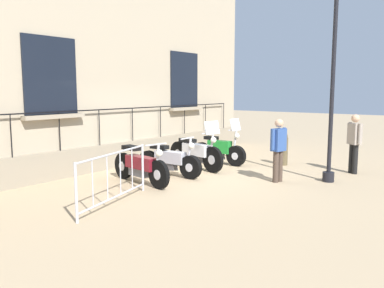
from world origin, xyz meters
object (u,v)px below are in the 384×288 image
Objects in this scene: motorcycle_maroon at (140,166)px; pedestrian_walking at (354,140)px; motorcycle_white at (196,153)px; lamppost at (336,21)px; crowd_barrier at (114,176)px; motorcycle_silver at (169,161)px; bollard at (284,149)px; pedestrian_standing at (278,147)px; motorcycle_green at (219,150)px.

motorcycle_maroon is 1.31× the size of pedestrian_walking.
motorcycle_white is 4.95m from lamppost.
crowd_barrier is 6.61m from pedestrian_walking.
motorcycle_silver is 2.06× the size of bollard.
motorcycle_silver reaches higher than crowd_barrier.
pedestrian_standing is (0.83, -2.18, 0.37)m from bollard.
motorcycle_white is 1.34× the size of pedestrian_walking.
motorcycle_maroon is 1.12× the size of motorcycle_green.
bollard is at bearing 31.57° from motorcycle_green.
motorcycle_silver is 2.22m from motorcycle_green.
lamppost reaches higher than pedestrian_walking.
motorcycle_white is (-0.02, 2.26, 0.04)m from motorcycle_maroon.
motorcycle_silver is at bearing -157.91° from pedestrian_standing.
lamppost is 4.05m from bollard.
pedestrian_walking is at bearing 15.49° from motorcycle_green.
pedestrian_standing is at bearing -118.53° from pedestrian_walking.
lamppost is at bearing -37.67° from bollard.
motorcycle_green reaches higher than crowd_barrier.
motorcycle_silver is 0.86× the size of crowd_barrier.
bollard is at bearing 110.80° from pedestrian_standing.
crowd_barrier is (0.85, -1.60, 0.14)m from motorcycle_maroon.
crowd_barrier reaches higher than motorcycle_maroon.
bollard is (1.65, 1.02, 0.07)m from motorcycle_green.
motorcycle_white is at bearing 102.80° from crowd_barrier.
motorcycle_white is at bearing -169.25° from lamppost.
lamppost is 3.23× the size of pedestrian_walking.
motorcycle_white reaches higher than bollard.
lamppost reaches higher than motorcycle_white.
motorcycle_maroon is at bearing -140.30° from lamppost.
motorcycle_green is (0.07, 3.32, -0.01)m from motorcycle_maroon.
motorcycle_maroon is at bearing -87.87° from motorcycle_silver.
bollard is (1.72, 4.34, 0.06)m from motorcycle_maroon.
motorcycle_maroon is 0.41× the size of lamppost.
pedestrian_walking is (3.77, 3.23, 0.51)m from motorcycle_silver.
lamppost is (3.56, 0.68, 3.37)m from motorcycle_white.
crowd_barrier is (0.78, -4.93, 0.14)m from motorcycle_green.
motorcycle_white is at bearing 90.63° from motorcycle_maroon.
motorcycle_silver is at bearing 108.24° from crowd_barrier.
motorcycle_maroon is 1.35× the size of pedestrian_standing.
motorcycle_silver is at bearing -90.82° from motorcycle_white.
motorcycle_silver is 1.08× the size of motorcycle_green.
pedestrian_standing reaches higher than bollard.
lamppost reaches higher than motorcycle_maroon.
lamppost reaches higher than crowd_barrier.
crowd_barrier is at bearing -120.61° from lamppost.
pedestrian_standing is at bearing -69.20° from bollard.
pedestrian_walking is at bearing 61.47° from pedestrian_standing.
motorcycle_green is at bearing 84.83° from motorcycle_white.
motorcycle_white is 2.72m from bollard.
pedestrian_standing is (2.55, 2.16, 0.44)m from motorcycle_maroon.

